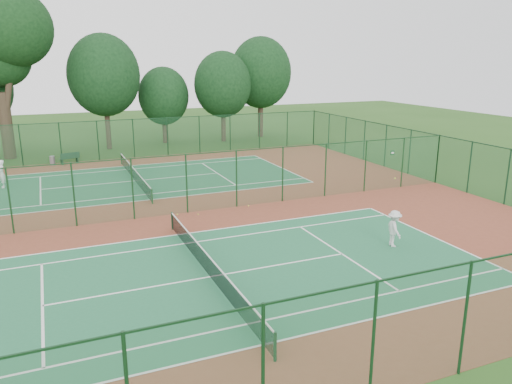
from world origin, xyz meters
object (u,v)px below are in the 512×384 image
player_far (2,174)px  bench (70,158)px  trash_bin (52,161)px  player_near (394,229)px

player_far → bench: bearing=138.1°
player_far → trash_bin: bearing=147.2°
player_far → trash_bin: 7.56m
trash_bin → bench: bearing=-5.1°
bench → player_far: bearing=-143.1°
player_near → player_far: 26.66m
player_near → bench: bearing=40.2°
trash_bin → player_far: bearing=-116.5°
trash_bin → bench: (1.38, -0.12, 0.13)m
player_near → bench: 29.46m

